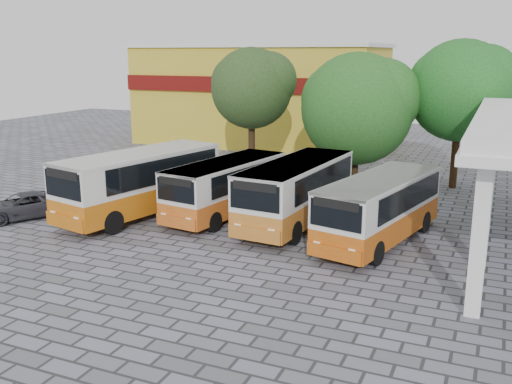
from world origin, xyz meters
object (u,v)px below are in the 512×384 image
at_px(bus_far_left, 140,179).
at_px(bus_centre_left, 226,185).
at_px(parked_car, 23,206).
at_px(bus_centre_right, 297,189).
at_px(bus_far_right, 380,206).

relative_size(bus_far_left, bus_centre_left, 1.17).
relative_size(bus_centre_left, parked_car, 1.81).
height_order(bus_centre_right, parked_car, bus_centre_right).
xyz_separation_m(bus_centre_left, parked_car, (-8.68, -4.12, -0.95)).
height_order(bus_centre_left, bus_centre_right, bus_centre_right).
bearing_deg(bus_centre_left, bus_centre_right, 9.05).
bearing_deg(bus_centre_right, bus_centre_left, -175.16).
relative_size(bus_far_left, bus_centre_right, 1.09).
height_order(bus_far_left, bus_centre_left, bus_far_left).
bearing_deg(parked_car, bus_far_right, 41.98).
height_order(bus_centre_left, parked_car, bus_centre_left).
xyz_separation_m(bus_centre_left, bus_centre_right, (3.52, 0.01, 0.14)).
xyz_separation_m(bus_far_left, parked_car, (-4.93, -2.54, -1.19)).
bearing_deg(bus_far_right, bus_centre_left, -175.41).
bearing_deg(parked_car, bus_centre_left, 56.68).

